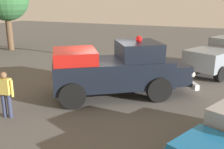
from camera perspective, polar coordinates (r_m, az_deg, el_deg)
The scene contains 8 objects.
ground_plane at distance 11.84m, azimuth -1.38°, elevation -4.11°, with size 60.00×60.00×0.00m, color #514F4C.
vintage_fire_truck at distance 11.24m, azimuth 1.17°, elevation 1.18°, with size 6.15×5.11×2.59m.
parked_pickup at distance 16.16m, azimuth 22.36°, elevation 3.86°, with size 3.77×5.10×1.90m.
lawn_chair_near_truck at distance 12.64m, azimuth -10.77°, elevation -0.25°, with size 0.57×0.58×1.02m.
lawn_chair_by_car at distance 14.08m, azimuth -11.39°, elevation 1.42°, with size 0.67×0.67×1.02m.
spectator_seated at distance 12.56m, azimuth -10.24°, elevation 0.19°, with size 0.59×0.45×1.29m.
spectator_standing at distance 9.96m, azimuth -22.05°, elevation -3.43°, with size 0.65×0.34×1.68m.
traffic_cone at distance 14.25m, azimuth 6.24°, elevation 0.64°, with size 0.40×0.40×0.64m.
Camera 1 is at (-4.45, 10.17, 4.12)m, focal length 42.39 mm.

